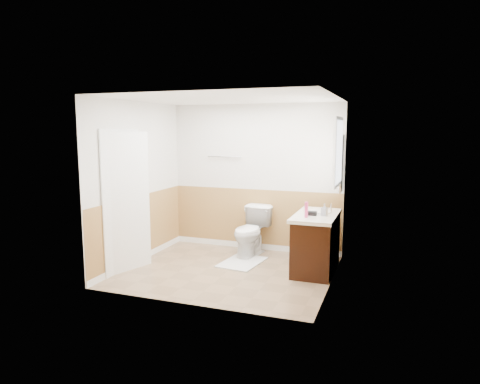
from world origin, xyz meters
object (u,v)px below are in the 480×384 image
at_px(bath_mat, 242,262).
at_px(lotion_bottle, 306,210).
at_px(toilet, 251,231).
at_px(vanity_cabinet, 316,244).
at_px(soap_dispenser, 324,210).

distance_m(bath_mat, lotion_bottle, 1.44).
bearing_deg(lotion_bottle, toilet, 146.32).
bearing_deg(vanity_cabinet, soap_dispenser, -38.02).
bearing_deg(bath_mat, vanity_cabinet, 1.63).
xyz_separation_m(vanity_cabinet, soap_dispenser, (0.12, -0.09, 0.54)).
distance_m(toilet, bath_mat, 0.58).
relative_size(toilet, vanity_cabinet, 0.74).
distance_m(lotion_bottle, soap_dispenser, 0.30).
distance_m(toilet, soap_dispenser, 1.46).
relative_size(bath_mat, vanity_cabinet, 0.73).
relative_size(bath_mat, lotion_bottle, 3.64).
height_order(bath_mat, soap_dispenser, soap_dispenser).
bearing_deg(vanity_cabinet, bath_mat, -178.37).
relative_size(toilet, soap_dispenser, 4.60).
bearing_deg(bath_mat, soap_dispenser, -2.76).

